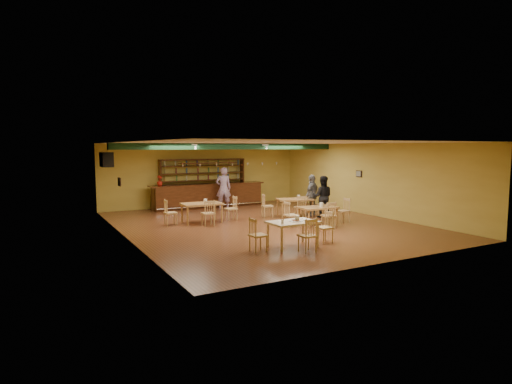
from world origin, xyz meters
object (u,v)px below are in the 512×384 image
near_table (293,234)px  patron_right_a (322,197)px  dining_table_b (295,207)px  patron_bar (223,188)px  dining_table_a (202,213)px  dining_table_d (318,216)px  bar_counter (208,196)px

near_table → patron_right_a: size_ratio=0.82×
dining_table_b → patron_bar: patron_bar is taller
dining_table_b → near_table: (-3.13, -4.57, 0.01)m
patron_bar → near_table: bearing=95.8°
near_table → patron_bar: bearing=79.2°
dining_table_a → near_table: (0.82, -4.98, -0.00)m
dining_table_a → dining_table_d: bearing=-33.6°
near_table → bar_counter: bearing=82.9°
patron_right_a → dining_table_d: bearing=84.0°
dining_table_d → patron_right_a: size_ratio=0.81×
patron_right_a → patron_bar: bearing=-21.2°
patron_right_a → near_table: bearing=80.3°
dining_table_b → dining_table_d: 2.20m
dining_table_b → patron_bar: 3.74m
dining_table_b → dining_table_d: dining_table_b is taller
dining_table_a → dining_table_d: 4.34m
bar_counter → near_table: size_ratio=4.00×
near_table → patron_right_a: patron_right_a is taller
dining_table_d → bar_counter: bearing=108.2°
patron_bar → patron_right_a: bearing=138.0°
dining_table_a → near_table: size_ratio=1.08×
near_table → dining_table_d: bearing=41.1°
dining_table_a → dining_table_b: bearing=-3.3°
dining_table_b → dining_table_d: bearing=-86.5°
dining_table_d → patron_bar: patron_bar is taller
patron_bar → patron_right_a: size_ratio=1.14×
patron_right_a → dining_table_b: bearing=-8.5°
dining_table_b → bar_counter: bearing=133.2°
dining_table_d → patron_right_a: patron_right_a is taller
dining_table_b → patron_right_a: bearing=-29.9°
dining_table_a → patron_right_a: (4.75, -1.20, 0.47)m
dining_table_b → patron_bar: bearing=133.6°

